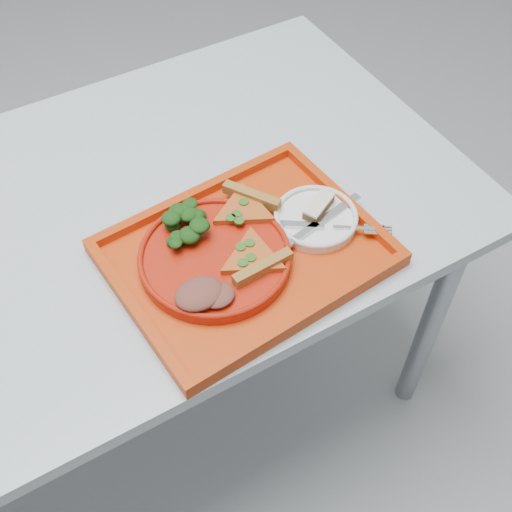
# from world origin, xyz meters

# --- Properties ---
(ground) EXTENTS (10.00, 10.00, 0.00)m
(ground) POSITION_xyz_m (0.00, 0.00, 0.00)
(ground) COLOR #96989E
(ground) RESTS_ON ground
(table) EXTENTS (1.60, 0.80, 0.75)m
(table) POSITION_xyz_m (0.00, 0.00, 0.68)
(table) COLOR #A4AEB8
(table) RESTS_ON ground
(tray_main) EXTENTS (0.48, 0.38, 0.01)m
(tray_main) POSITION_xyz_m (0.29, -0.21, 0.76)
(tray_main) COLOR #C0360A
(tray_main) RESTS_ON table
(dinner_plate) EXTENTS (0.26, 0.26, 0.02)m
(dinner_plate) POSITION_xyz_m (0.23, -0.20, 0.77)
(dinner_plate) COLOR #AE1D0B
(dinner_plate) RESTS_ON tray_main
(side_plate) EXTENTS (0.15, 0.15, 0.01)m
(side_plate) POSITION_xyz_m (0.43, -0.21, 0.77)
(side_plate) COLOR white
(side_plate) RESTS_ON tray_main
(pizza_slice_a) EXTENTS (0.12, 0.13, 0.02)m
(pizza_slice_a) POSITION_xyz_m (0.28, -0.24, 0.79)
(pizza_slice_a) COLOR orange
(pizza_slice_a) RESTS_ON dinner_plate
(pizza_slice_b) EXTENTS (0.17, 0.16, 0.02)m
(pizza_slice_b) POSITION_xyz_m (0.33, -0.13, 0.79)
(pizza_slice_b) COLOR orange
(pizza_slice_b) RESTS_ON dinner_plate
(salad_heap) EXTENTS (0.09, 0.08, 0.04)m
(salad_heap) POSITION_xyz_m (0.22, -0.12, 0.80)
(salad_heap) COLOR black
(salad_heap) RESTS_ON dinner_plate
(meat_portion) EXTENTS (0.08, 0.07, 0.02)m
(meat_portion) POSITION_xyz_m (0.17, -0.26, 0.79)
(meat_portion) COLOR brown
(meat_portion) RESTS_ON dinner_plate
(dessert_bar) EXTENTS (0.07, 0.06, 0.02)m
(dessert_bar) POSITION_xyz_m (0.45, -0.20, 0.79)
(dessert_bar) COLOR #512F1B
(dessert_bar) RESTS_ON side_plate
(knife) EXTENTS (0.18, 0.05, 0.01)m
(knife) POSITION_xyz_m (0.44, -0.22, 0.78)
(knife) COLOR silver
(knife) RESTS_ON side_plate
(fork) EXTENTS (0.17, 0.12, 0.01)m
(fork) POSITION_xyz_m (0.44, -0.24, 0.78)
(fork) COLOR silver
(fork) RESTS_ON side_plate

